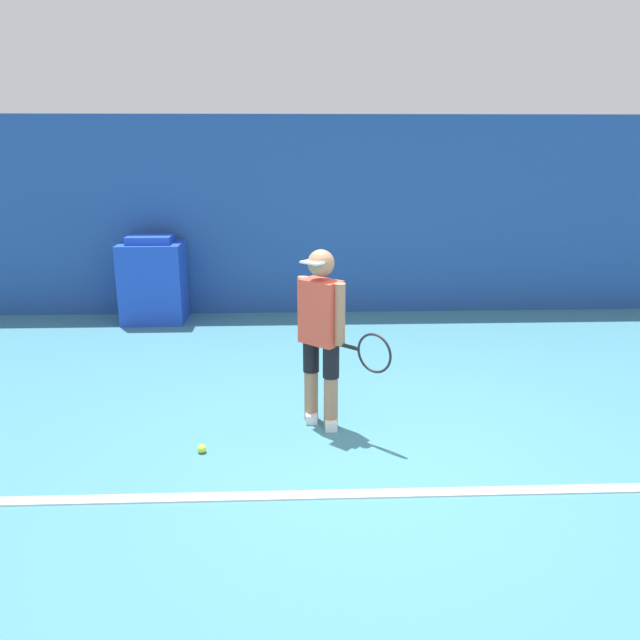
% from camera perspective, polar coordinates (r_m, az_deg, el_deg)
% --- Properties ---
extents(ground_plane, '(24.00, 24.00, 0.00)m').
position_cam_1_polar(ground_plane, '(4.88, 4.42, -12.78)').
color(ground_plane, teal).
extents(back_wall, '(24.00, 0.10, 2.69)m').
position_cam_1_polar(back_wall, '(8.68, 1.32, 9.41)').
color(back_wall, '#234C99').
rests_on(back_wall, ground_plane).
extents(court_baseline, '(21.60, 0.10, 0.01)m').
position_cam_1_polar(court_baseline, '(4.49, 5.11, -15.53)').
color(court_baseline, white).
rests_on(court_baseline, ground_plane).
extents(tennis_player, '(0.72, 0.68, 1.52)m').
position_cam_1_polar(tennis_player, '(5.16, 0.20, -1.03)').
color(tennis_player, '#A37556').
rests_on(tennis_player, ground_plane).
extents(tennis_ball, '(0.07, 0.07, 0.07)m').
position_cam_1_polar(tennis_ball, '(5.06, -10.75, -11.48)').
color(tennis_ball, '#D1E533').
rests_on(tennis_ball, ground_plane).
extents(covered_chair, '(0.82, 0.61, 1.16)m').
position_cam_1_polar(covered_chair, '(8.61, -15.00, 3.49)').
color(covered_chair, blue).
rests_on(covered_chair, ground_plane).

